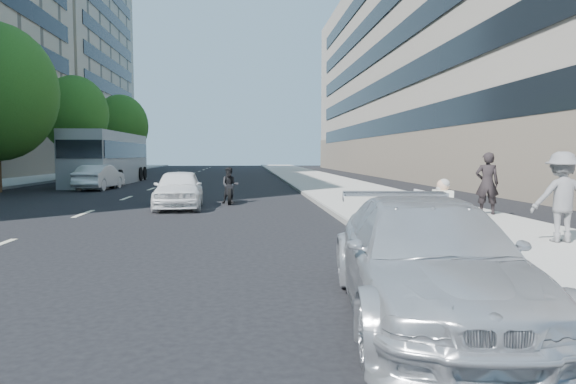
{
  "coord_description": "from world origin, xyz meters",
  "views": [
    {
      "loc": [
        -1.29,
        -8.93,
        1.91
      ],
      "look_at": [
        -0.49,
        0.71,
        1.2
      ],
      "focal_mm": 32.0,
      "sensor_mm": 36.0,
      "label": 1
    }
  ],
  "objects": [
    {
      "name": "ground",
      "position": [
        0.0,
        0.0,
        0.0
      ],
      "size": [
        160.0,
        160.0,
        0.0
      ],
      "primitive_type": "plane",
      "color": "black",
      "rests_on": "ground"
    },
    {
      "name": "near_sidewalk",
      "position": [
        4.0,
        20.0,
        0.07
      ],
      "size": [
        5.0,
        120.0,
        0.15
      ],
      "primitive_type": "cube",
      "color": "#AFACA4",
      "rests_on": "ground"
    },
    {
      "name": "far_bldg_north",
      "position": [
        -30.0,
        62.0,
        14.0
      ],
      "size": [
        22.0,
        28.0,
        28.0
      ],
      "primitive_type": "cube",
      "color": "tan",
      "rests_on": "ground"
    },
    {
      "name": "near_building",
      "position": [
        17.0,
        32.0,
        10.0
      ],
      "size": [
        14.0,
        70.0,
        20.0
      ],
      "primitive_type": "cube",
      "color": "gray",
      "rests_on": "ground"
    },
    {
      "name": "tree_far_d",
      "position": [
        -13.7,
        30.0,
        4.89
      ],
      "size": [
        4.8,
        4.8,
        7.65
      ],
      "color": "#382616",
      "rests_on": "ground"
    },
    {
      "name": "tree_far_e",
      "position": [
        -13.7,
        44.0,
        4.78
      ],
      "size": [
        5.4,
        5.4,
        7.89
      ],
      "color": "#382616",
      "rests_on": "ground"
    },
    {
      "name": "seated_protester",
      "position": [
        2.29,
        0.46,
        0.87
      ],
      "size": [
        0.83,
        1.12,
        1.31
      ],
      "color": "navy",
      "rests_on": "near_sidewalk"
    },
    {
      "name": "jogger",
      "position": [
        5.04,
        0.83,
        1.06
      ],
      "size": [
        1.24,
        0.79,
        1.82
      ],
      "primitive_type": "imported",
      "rotation": [
        0.0,
        0.0,
        3.04
      ],
      "color": "slate",
      "rests_on": "near_sidewalk"
    },
    {
      "name": "pedestrian_woman",
      "position": [
        5.8,
        5.58,
        1.06
      ],
      "size": [
        0.76,
        0.61,
        1.83
      ],
      "primitive_type": "imported",
      "rotation": [
        0.0,
        0.0,
        2.85
      ],
      "color": "black",
      "rests_on": "near_sidewalk"
    },
    {
      "name": "parked_sedan",
      "position": [
        0.8,
        -3.23,
        0.69
      ],
      "size": [
        2.48,
        4.95,
        1.38
      ],
      "primitive_type": "imported",
      "rotation": [
        0.0,
        0.0,
        -0.12
      ],
      "color": "#B6B9BE",
      "rests_on": "ground"
    },
    {
      "name": "white_sedan_near",
      "position": [
        -3.66,
        9.58,
        0.69
      ],
      "size": [
        1.84,
        4.13,
        1.38
      ],
      "primitive_type": "imported",
      "rotation": [
        0.0,
        0.0,
        0.05
      ],
      "color": "white",
      "rests_on": "ground"
    },
    {
      "name": "white_sedan_mid",
      "position": [
        -9.22,
        19.76,
        0.67
      ],
      "size": [
        1.82,
        4.21,
        1.35
      ],
      "primitive_type": "imported",
      "rotation": [
        0.0,
        0.0,
        3.04
      ],
      "color": "silver",
      "rests_on": "ground"
    },
    {
      "name": "motorcycle",
      "position": [
        -1.89,
        11.18,
        0.64
      ],
      "size": [
        0.7,
        2.04,
        1.42
      ],
      "rotation": [
        0.0,
        0.0,
        -0.0
      ],
      "color": "black",
      "rests_on": "ground"
    },
    {
      "name": "bus",
      "position": [
        -10.15,
        25.43,
        1.64
      ],
      "size": [
        2.75,
        12.06,
        3.3
      ],
      "rotation": [
        0.0,
        0.0,
        -0.0
      ],
      "color": "gray",
      "rests_on": "ground"
    }
  ]
}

